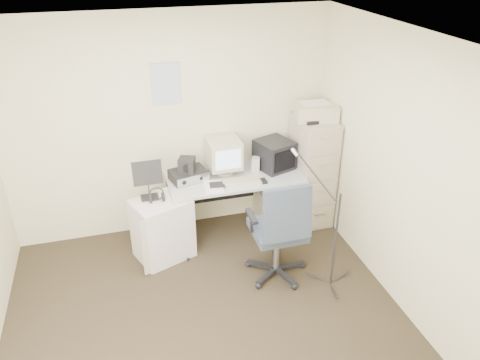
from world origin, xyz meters
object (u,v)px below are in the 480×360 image
object	(u,v)px
filing_cabinet	(311,171)
desk	(235,204)
side_cart	(163,229)
office_chair	(277,228)

from	to	relation	value
filing_cabinet	desk	distance (m)	0.99
desk	filing_cabinet	bearing A→B (deg)	1.81
filing_cabinet	side_cart	size ratio (longest dim) A/B	1.88
desk	office_chair	world-z (taller)	office_chair
filing_cabinet	office_chair	world-z (taller)	filing_cabinet
office_chair	side_cart	size ratio (longest dim) A/B	1.63
filing_cabinet	desk	size ratio (longest dim) A/B	0.87
desk	office_chair	size ratio (longest dim) A/B	1.33
desk	office_chair	distance (m)	0.92
filing_cabinet	office_chair	distance (m)	1.18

